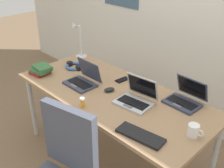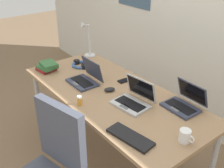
% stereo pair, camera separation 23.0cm
% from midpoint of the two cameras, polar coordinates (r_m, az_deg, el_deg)
% --- Properties ---
extents(ground_plane, '(12.00, 12.00, 0.00)m').
position_cam_midpoint_polar(ground_plane, '(2.78, -2.45, -15.14)').
color(ground_plane, '#7A6047').
extents(wall_back, '(6.00, 0.13, 2.60)m').
position_cam_midpoint_polar(wall_back, '(2.94, 13.65, 15.47)').
color(wall_back, silver).
rests_on(wall_back, ground_plane).
extents(desk, '(1.80, 0.80, 0.74)m').
position_cam_midpoint_polar(desk, '(2.37, -2.78, -2.99)').
color(desk, '#9E7A56').
rests_on(desk, ground_plane).
extents(desk_lamp, '(0.12, 0.18, 0.40)m').
position_cam_midpoint_polar(desk_lamp, '(2.99, -9.32, 8.85)').
color(desk_lamp, silver).
rests_on(desk_lamp, desk).
extents(laptop_center, '(0.28, 0.24, 0.21)m').
position_cam_midpoint_polar(laptop_center, '(2.48, -8.73, 0.82)').
color(laptop_center, '#33384C').
rests_on(laptop_center, desk).
extents(laptop_back_right, '(0.31, 0.28, 0.21)m').
position_cam_midpoint_polar(laptop_back_right, '(2.17, 2.00, -3.06)').
color(laptop_back_right, '#B7BABC').
rests_on(laptop_back_right, desk).
extents(laptop_front_right, '(0.28, 0.26, 0.20)m').
position_cam_midpoint_polar(laptop_front_right, '(2.22, 12.16, -3.06)').
color(laptop_front_right, '#33384C').
rests_on(laptop_front_right, desk).
extents(external_keyboard, '(0.34, 0.17, 0.02)m').
position_cam_midpoint_polar(external_keyboard, '(1.84, 2.31, -10.77)').
color(external_keyboard, black).
rests_on(external_keyboard, desk).
extents(computer_mouse, '(0.09, 0.11, 0.03)m').
position_cam_midpoint_polar(computer_mouse, '(2.35, -3.38, -1.26)').
color(computer_mouse, black).
rests_on(computer_mouse, desk).
extents(cell_phone, '(0.07, 0.14, 0.01)m').
position_cam_midpoint_polar(cell_phone, '(2.53, -0.42, 0.82)').
color(cell_phone, black).
rests_on(cell_phone, desk).
extents(headphones, '(0.21, 0.18, 0.04)m').
position_cam_midpoint_polar(headphones, '(2.83, -10.23, 3.62)').
color(headphones, '#335999').
rests_on(headphones, desk).
extents(pill_bottle, '(0.04, 0.04, 0.08)m').
position_cam_midpoint_polar(pill_bottle, '(2.15, -9.27, -3.84)').
color(pill_bottle, gold).
rests_on(pill_bottle, desk).
extents(book_stack, '(0.20, 0.18, 0.08)m').
position_cam_midpoint_polar(book_stack, '(2.76, -16.93, 2.79)').
color(book_stack, maroon).
rests_on(book_stack, desk).
extents(coffee_mug, '(0.11, 0.08, 0.09)m').
position_cam_midpoint_polar(coffee_mug, '(1.87, 13.29, -9.54)').
color(coffee_mug, white).
rests_on(coffee_mug, desk).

